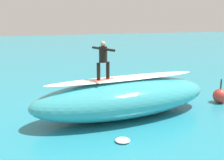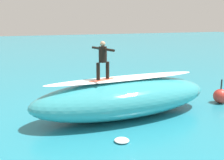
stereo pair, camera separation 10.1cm
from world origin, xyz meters
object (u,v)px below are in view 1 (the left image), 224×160
at_px(surfboard_riding, 103,80).
at_px(surfer_riding, 103,57).
at_px(buoy_marker, 220,96).
at_px(surfer_paddling, 118,92).
at_px(surfboard_paddling, 118,94).

bearing_deg(surfboard_riding, surfer_riding, 0.00).
bearing_deg(buoy_marker, surfer_riding, 0.79).
height_order(surfer_riding, buoy_marker, surfer_riding).
bearing_deg(surfer_paddling, surfer_riding, -168.19).
relative_size(surfboard_paddling, surfer_paddling, 1.70).
distance_m(surfer_paddling, buoy_marker, 5.45).
bearing_deg(surfer_riding, buoy_marker, 164.13).
bearing_deg(buoy_marker, surfer_paddling, -34.31).
height_order(surfboard_paddling, surfer_paddling, surfer_paddling).
bearing_deg(surfboard_riding, surfer_paddling, -138.22).
xyz_separation_m(surfer_riding, surfboard_paddling, (-2.03, -3.25, -2.67)).
relative_size(surfer_riding, surfboard_paddling, 0.67).
height_order(surfboard_paddling, buoy_marker, buoy_marker).
bearing_deg(surfer_riding, surfboard_riding, 0.00).
relative_size(surfboard_riding, surfer_paddling, 1.29).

